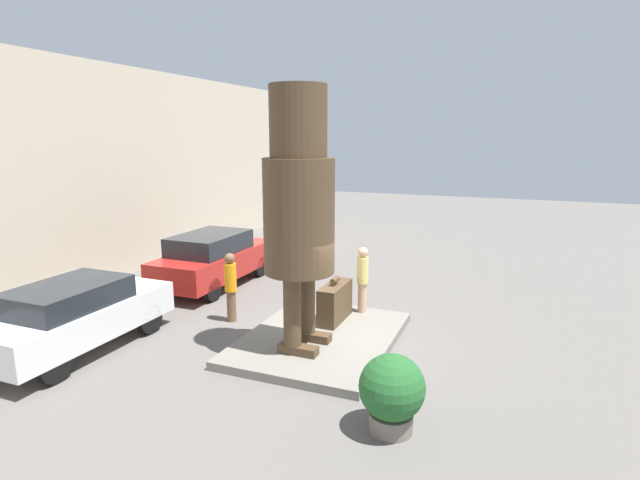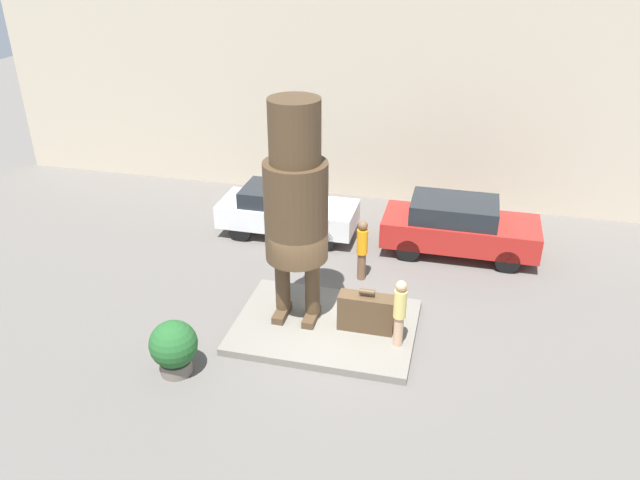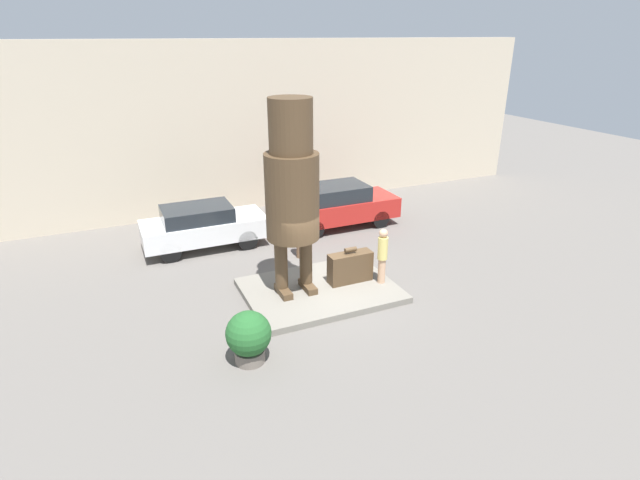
# 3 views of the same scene
# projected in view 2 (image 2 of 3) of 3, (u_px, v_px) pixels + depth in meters

# --- Properties ---
(ground_plane) EXTENTS (60.00, 60.00, 0.00)m
(ground_plane) POSITION_uv_depth(u_px,v_px,m) (325.00, 329.00, 15.16)
(ground_plane) COLOR #605B56
(pedestal) EXTENTS (4.32, 3.19, 0.18)m
(pedestal) POSITION_uv_depth(u_px,v_px,m) (325.00, 326.00, 15.12)
(pedestal) COLOR slate
(pedestal) RESTS_ON ground_plane
(building_backdrop) EXTENTS (28.00, 0.60, 6.85)m
(building_backdrop) POSITION_uv_depth(u_px,v_px,m) (385.00, 101.00, 20.95)
(building_backdrop) COLOR beige
(building_backdrop) RESTS_ON ground_plane
(statue_figure) EXTENTS (1.46, 1.46, 5.40)m
(statue_figure) POSITION_uv_depth(u_px,v_px,m) (296.00, 197.00, 13.94)
(statue_figure) COLOR #4C3823
(statue_figure) RESTS_ON pedestal
(giant_suitcase) EXTENTS (1.32, 0.45, 1.09)m
(giant_suitcase) POSITION_uv_depth(u_px,v_px,m) (366.00, 312.00, 14.68)
(giant_suitcase) COLOR #4C3823
(giant_suitcase) RESTS_ON pedestal
(tourist) EXTENTS (0.29, 0.29, 1.70)m
(tourist) POSITION_uv_depth(u_px,v_px,m) (400.00, 311.00, 13.91)
(tourist) COLOR tan
(tourist) RESTS_ON pedestal
(parked_car_white) EXTENTS (4.24, 1.72, 1.55)m
(parked_car_white) POSITION_uv_depth(u_px,v_px,m) (286.00, 210.00, 19.37)
(parked_car_white) COLOR silver
(parked_car_white) RESTS_ON ground_plane
(parked_car_red) EXTENTS (4.49, 1.83, 1.68)m
(parked_car_red) POSITION_uv_depth(u_px,v_px,m) (458.00, 226.00, 18.24)
(parked_car_red) COLOR #B2231E
(parked_car_red) RESTS_ON ground_plane
(planter_pot) EXTENTS (1.05, 1.05, 1.28)m
(planter_pot) POSITION_uv_depth(u_px,v_px,m) (174.00, 347.00, 13.44)
(planter_pot) COLOR #70665B
(planter_pot) RESTS_ON ground_plane
(worker_hivis) EXTENTS (0.30, 0.30, 1.77)m
(worker_hivis) POSITION_uv_depth(u_px,v_px,m) (362.00, 248.00, 16.87)
(worker_hivis) COLOR brown
(worker_hivis) RESTS_ON ground_plane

